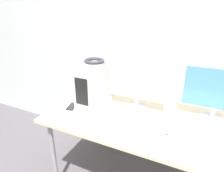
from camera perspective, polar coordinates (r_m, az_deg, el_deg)
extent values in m
cube|color=silver|center=(1.97, 20.13, 13.76)|extent=(8.00, 0.06, 2.70)
cube|color=white|center=(2.05, 4.39, 21.39)|extent=(0.76, 0.01, 1.14)
cube|color=beige|center=(1.61, 15.00, -10.27)|extent=(1.90, 0.90, 0.03)
cylinder|color=#99999E|center=(1.89, -17.36, -19.36)|extent=(0.04, 0.04, 0.73)
cylinder|color=#99999E|center=(2.37, -5.32, -9.16)|extent=(0.04, 0.04, 0.73)
cube|color=silver|center=(1.76, -5.14, 0.92)|extent=(0.17, 0.45, 0.40)
cube|color=black|center=(1.58, -9.29, -1.78)|extent=(0.12, 0.00, 0.24)
torus|color=#333338|center=(1.69, -5.39, 7.69)|extent=(0.19, 0.19, 0.03)
cylinder|color=#B7B7BC|center=(1.74, 7.36, -6.30)|extent=(0.18, 0.18, 0.02)
cylinder|color=#B7B7BC|center=(1.71, 7.45, -4.68)|extent=(0.04, 0.04, 0.09)
cube|color=#B7B7BC|center=(1.63, 7.83, 2.34)|extent=(0.53, 0.03, 0.38)
cube|color=silver|center=(1.61, 7.66, 2.17)|extent=(0.50, 0.00, 0.35)
cylinder|color=#B7B7BC|center=(1.75, 27.94, -8.65)|extent=(0.18, 0.18, 0.02)
cylinder|color=#B7B7BC|center=(1.73, 28.26, -7.08)|extent=(0.04, 0.04, 0.09)
cube|color=#B7B7BC|center=(1.65, 29.53, -0.76)|extent=(0.51, 0.03, 0.34)
cube|color=#4C8CD8|center=(1.63, 29.55, -0.96)|extent=(0.49, 0.00, 0.32)
cube|color=silver|center=(1.50, 4.13, -11.10)|extent=(0.46, 0.16, 0.02)
cube|color=white|center=(1.49, 4.14, -10.73)|extent=(0.43, 0.14, 0.00)
ellipsoid|color=#B2B2B7|center=(1.45, 16.48, -12.89)|extent=(0.05, 0.09, 0.03)
cube|color=#232328|center=(1.78, -12.08, -6.06)|extent=(0.10, 0.16, 0.01)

